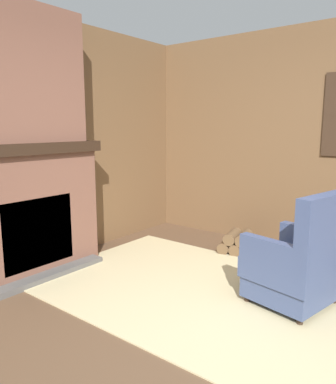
{
  "coord_description": "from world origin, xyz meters",
  "views": [
    {
      "loc": [
        1.09,
        -2.04,
        1.52
      ],
      "look_at": [
        -1.06,
        0.7,
        0.9
      ],
      "focal_mm": 35.0,
      "sensor_mm": 36.0,
      "label": 1
    }
  ],
  "objects_px": {
    "armchair": "(298,265)",
    "oil_lamp_vase": "(0,134)",
    "firewood_stack": "(238,243)",
    "storage_case": "(45,135)"
  },
  "relations": [
    {
      "from": "firewood_stack",
      "to": "oil_lamp_vase",
      "type": "xyz_separation_m",
      "value": [
        -1.43,
        -2.12,
        1.32
      ]
    },
    {
      "from": "firewood_stack",
      "to": "storage_case",
      "type": "xyz_separation_m",
      "value": [
        -1.43,
        -1.63,
        1.31
      ]
    },
    {
      "from": "armchair",
      "to": "firewood_stack",
      "type": "relative_size",
      "value": 2.02
    },
    {
      "from": "armchair",
      "to": "oil_lamp_vase",
      "type": "relative_size",
      "value": 4.02
    },
    {
      "from": "armchair",
      "to": "storage_case",
      "type": "distance_m",
      "value": 2.76
    },
    {
      "from": "armchair",
      "to": "storage_case",
      "type": "bearing_deg",
      "value": 28.24
    },
    {
      "from": "armchair",
      "to": "oil_lamp_vase",
      "type": "height_order",
      "value": "oil_lamp_vase"
    },
    {
      "from": "armchair",
      "to": "oil_lamp_vase",
      "type": "distance_m",
      "value": 2.94
    },
    {
      "from": "firewood_stack",
      "to": "armchair",
      "type": "bearing_deg",
      "value": -41.6
    },
    {
      "from": "firewood_stack",
      "to": "oil_lamp_vase",
      "type": "distance_m",
      "value": 2.88
    }
  ]
}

